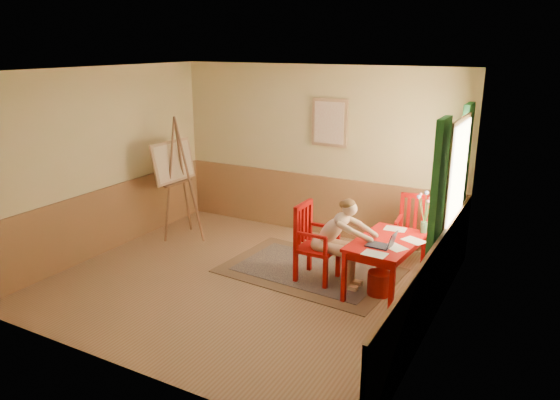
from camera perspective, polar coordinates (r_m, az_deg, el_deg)
The scene contains 14 objects.
room at distance 6.75m, azimuth -4.10°, elevation 1.95°, with size 5.04×4.54×2.84m.
wainscot at distance 7.67m, azimuth -0.76°, elevation -3.21°, with size 5.00×4.50×1.00m.
window at distance 6.92m, azimuth 18.27°, elevation 1.02°, with size 0.12×2.01×2.20m.
wall_portrait at distance 8.45m, azimuth 5.42°, elevation 8.38°, with size 0.60×0.05×0.76m.
rug at distance 7.54m, azimuth 3.27°, elevation -7.66°, with size 2.51×1.76×0.02m.
table at distance 6.82m, azimuth 11.53°, elevation -5.00°, with size 0.82×1.26×0.72m.
chair_left at distance 7.09m, azimuth 3.71°, elevation -4.65°, with size 0.50×0.48×1.07m.
chair_back at distance 7.79m, azimuth 14.26°, elevation -3.32°, with size 0.50×0.52×1.03m.
figure at distance 6.93m, azimuth 6.22°, elevation -4.06°, with size 0.90×0.39×1.22m.
laptop at distance 6.54m, azimuth 11.15°, elevation -4.70°, with size 0.36×0.23×0.21m.
papers at distance 6.74m, azimuth 12.42°, elevation -4.51°, with size 0.65×1.19×0.00m.
vase at distance 7.11m, azimuth 15.53°, elevation -1.47°, with size 0.22×0.28×0.55m.
wastebasket at distance 6.92m, azimuth 10.70°, elevation -8.93°, with size 0.29×0.29×0.31m, color #A8150E.
easel at distance 8.69m, azimuth -11.34°, elevation 3.60°, with size 0.68×0.89×2.01m.
Camera 1 is at (3.54, -5.49, 3.12)m, focal length 33.57 mm.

